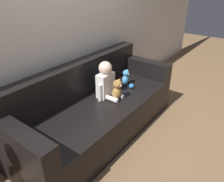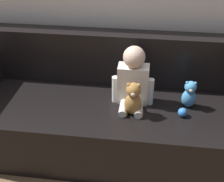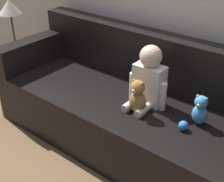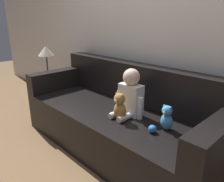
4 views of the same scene
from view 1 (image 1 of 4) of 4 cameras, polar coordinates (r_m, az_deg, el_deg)
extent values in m
plane|color=brown|center=(2.82, -3.16, -10.75)|extent=(12.00, 12.00, 0.00)
cube|color=silver|center=(2.61, -12.86, 17.05)|extent=(8.00, 0.05, 2.60)
cube|color=black|center=(2.69, -3.28, -7.10)|extent=(2.19, 0.83, 0.44)
cube|color=black|center=(2.67, -8.94, 3.08)|extent=(2.19, 0.18, 0.43)
cube|color=black|center=(1.99, -23.13, -11.90)|extent=(0.16, 0.83, 0.24)
cube|color=black|center=(3.28, 8.07, 6.11)|extent=(0.16, 0.83, 0.24)
cube|color=white|center=(2.65, -1.70, 1.59)|extent=(0.22, 0.12, 0.30)
sphere|color=beige|center=(2.56, -1.77, 6.03)|extent=(0.16, 0.16, 0.16)
cylinder|color=white|center=(2.59, 0.04, -2.10)|extent=(0.06, 0.16, 0.06)
cylinder|color=white|center=(2.67, 1.49, -1.14)|extent=(0.06, 0.16, 0.06)
cylinder|color=white|center=(2.57, -3.15, -0.44)|extent=(0.05, 0.05, 0.21)
cylinder|color=white|center=(2.75, 0.29, 1.60)|extent=(0.05, 0.05, 0.21)
ellipsoid|color=#AD7A3D|center=(2.60, 1.30, -0.53)|extent=(0.12, 0.10, 0.17)
sphere|color=#AD7A3D|center=(2.54, 1.46, 1.81)|extent=(0.10, 0.10, 0.10)
sphere|color=#AD7A3D|center=(2.50, 1.03, 2.33)|extent=(0.03, 0.03, 0.03)
sphere|color=#AD7A3D|center=(2.55, 1.91, 2.85)|extent=(0.03, 0.03, 0.03)
sphere|color=beige|center=(2.52, 2.22, 1.40)|extent=(0.04, 0.04, 0.04)
cylinder|color=#AD7A3D|center=(2.58, 0.97, -2.38)|extent=(0.04, 0.07, 0.04)
cylinder|color=#AD7A3D|center=(2.66, 2.36, -1.43)|extent=(0.04, 0.07, 0.04)
ellipsoid|color=#4C9EDB|center=(2.97, 3.54, 2.93)|extent=(0.10, 0.09, 0.14)
sphere|color=#4C9EDB|center=(2.93, 3.69, 4.69)|extent=(0.09, 0.09, 0.09)
sphere|color=#4C9EDB|center=(2.89, 3.40, 5.11)|extent=(0.02, 0.02, 0.02)
sphere|color=#4C9EDB|center=(2.94, 4.01, 5.44)|extent=(0.02, 0.02, 0.02)
sphere|color=beige|center=(2.91, 4.25, 4.41)|extent=(0.03, 0.03, 0.03)
sphere|color=#337FDB|center=(2.89, 5.11, 1.29)|extent=(0.07, 0.07, 0.07)
camera|label=2|loc=(2.01, 54.34, 17.66)|focal=50.00mm
camera|label=3|loc=(2.89, 44.19, 18.81)|focal=50.00mm
camera|label=4|loc=(3.15, 37.58, 14.34)|focal=35.00mm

